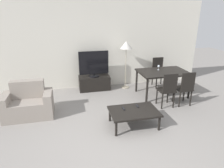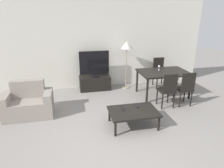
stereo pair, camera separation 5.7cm
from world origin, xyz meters
The scene contains 14 objects.
ground_plane centered at (0.00, 0.00, 0.00)m, with size 18.00×18.00×0.00m, color gray.
wall_back centered at (0.00, 3.33, 1.35)m, with size 7.50×0.06×2.70m.
armchair centered at (-1.69, 1.65, 0.31)m, with size 1.11×0.63×0.85m.
tv_stand centered at (0.08, 3.02, 0.22)m, with size 0.96×0.48×0.44m.
tv centered at (0.08, 3.02, 0.84)m, with size 0.92×0.32×0.80m.
coffee_table centered at (0.60, 0.69, 0.33)m, with size 1.04×0.71×0.36m.
dining_table centered at (1.97, 2.14, 0.65)m, with size 1.41×0.95×0.73m.
dining_chair_near centered at (1.72, 1.35, 0.52)m, with size 0.40×0.40×0.94m.
dining_chair_far centered at (2.22, 2.93, 0.52)m, with size 0.40×0.40×0.94m.
dining_chair_near_right centered at (2.22, 1.35, 0.52)m, with size 0.40×0.40×0.94m.
floor_lamp centered at (1.08, 2.95, 1.33)m, with size 0.37×0.37×1.51m.
remote_primary centered at (0.74, 0.88, 0.37)m, with size 0.04×0.15×0.02m.
remote_secondary centered at (0.40, 0.81, 0.37)m, with size 0.04×0.15×0.02m.
wine_glass_left centered at (1.91, 2.31, 0.83)m, with size 0.07×0.07×0.15m.
Camera 2 is at (-0.66, -2.95, 2.38)m, focal length 32.00 mm.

